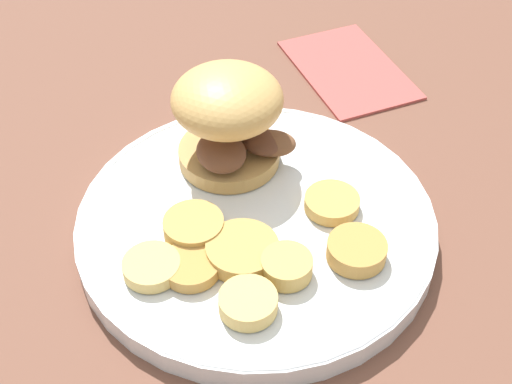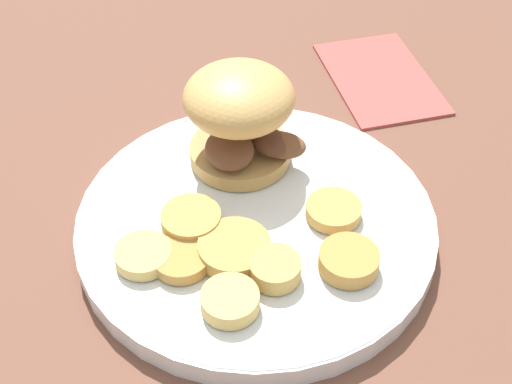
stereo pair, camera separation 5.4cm
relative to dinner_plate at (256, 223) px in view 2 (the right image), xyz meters
The scene contains 12 objects.
ground_plane 0.01m from the dinner_plate, ahead, with size 4.00×4.00×0.00m, color brown.
dinner_plate is the anchor object (origin of this frame).
sandwich 0.09m from the dinner_plate, 111.68° to the left, with size 0.10×0.09×0.09m.
potato_round_0 0.05m from the dinner_plate, 99.54° to the right, with size 0.05×0.05×0.01m, color tan.
potato_round_1 0.07m from the dinner_plate, 65.99° to the right, with size 0.04×0.04×0.01m, color tan.
potato_round_2 0.10m from the dinner_plate, 139.40° to the right, with size 0.04×0.04×0.01m, color #DBB766.
potato_round_3 0.05m from the dinner_plate, 153.41° to the right, with size 0.05×0.05×0.01m, color tan.
potato_round_4 0.09m from the dinner_plate, 90.56° to the right, with size 0.04×0.04×0.01m, color #DBB766.
potato_round_5 0.06m from the dinner_plate, 11.46° to the left, with size 0.04×0.04×0.01m, color tan.
potato_round_6 0.08m from the dinner_plate, 126.26° to the right, with size 0.04×0.04×0.01m, color #BC8942.
potato_round_7 0.09m from the dinner_plate, 26.68° to the right, with size 0.04×0.04×0.01m, color #BC8942.
napkin 0.25m from the dinner_plate, 70.72° to the left, with size 0.15×0.10×0.01m, color #B24C47.
Camera 2 is at (0.08, -0.38, 0.42)m, focal length 50.00 mm.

